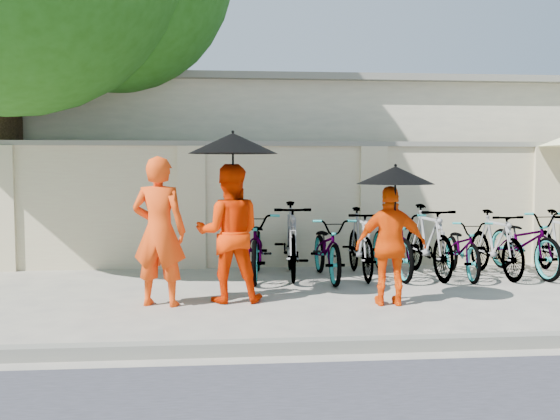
{
  "coord_description": "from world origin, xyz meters",
  "views": [
    {
      "loc": [
        -0.47,
        -7.13,
        1.67
      ],
      "look_at": [
        0.25,
        0.93,
        1.1
      ],
      "focal_mm": 40.0,
      "sensor_mm": 36.0,
      "label": 1
    }
  ],
  "objects": [
    {
      "name": "ground",
      "position": [
        0.0,
        0.0,
        0.0
      ],
      "size": [
        80.0,
        80.0,
        0.0
      ],
      "primitive_type": "plane",
      "color": "#ADA58E"
    },
    {
      "name": "kerb",
      "position": [
        0.0,
        -1.7,
        0.06
      ],
      "size": [
        40.0,
        0.16,
        0.12
      ],
      "primitive_type": "cube",
      "color": "slate",
      "rests_on": "ground"
    },
    {
      "name": "compound_wall",
      "position": [
        1.0,
        3.2,
        1.0
      ],
      "size": [
        20.0,
        0.3,
        2.0
      ],
      "primitive_type": "cube",
      "color": "beige",
      "rests_on": "ground"
    },
    {
      "name": "building_behind",
      "position": [
        2.0,
        7.0,
        1.6
      ],
      "size": [
        14.0,
        6.0,
        3.2
      ],
      "primitive_type": "cube",
      "color": "beige",
      "rests_on": "ground"
    },
    {
      "name": "monk_left",
      "position": [
        -1.25,
        0.35,
        0.89
      ],
      "size": [
        0.73,
        0.57,
        1.79
      ],
      "primitive_type": "imported",
      "rotation": [
        0.0,
        0.0,
        2.91
      ],
      "color": "#FF440C",
      "rests_on": "ground"
    },
    {
      "name": "monk_center",
      "position": [
        -0.41,
        0.51,
        0.85
      ],
      "size": [
        0.83,
        0.65,
        1.7
      ],
      "primitive_type": "imported",
      "rotation": [
        0.0,
        0.0,
        3.13
      ],
      "color": "#F12E00",
      "rests_on": "ground"
    },
    {
      "name": "parasol_center",
      "position": [
        -0.36,
        0.43,
        1.94
      ],
      "size": [
        1.09,
        1.09,
        1.11
      ],
      "color": "black",
      "rests_on": "ground"
    },
    {
      "name": "monk_right",
      "position": [
        1.52,
        0.13,
        0.72
      ],
      "size": [
        0.87,
        0.43,
        1.44
      ],
      "primitive_type": "imported",
      "rotation": [
        0.0,
        0.0,
        3.04
      ],
      "color": "#FF4904",
      "rests_on": "ground"
    },
    {
      "name": "parasol_right",
      "position": [
        1.54,
        0.05,
        1.56
      ],
      "size": [
        0.92,
        0.92,
        0.86
      ],
      "color": "black",
      "rests_on": "ground"
    },
    {
      "name": "bike_0",
      "position": [
        0.01,
        2.08,
        0.5
      ],
      "size": [
        0.82,
        1.96,
        1.0
      ],
      "primitive_type": "imported",
      "rotation": [
        0.0,
        0.0,
        -0.08
      ],
      "color": "#9191A4",
      "rests_on": "ground"
    },
    {
      "name": "bike_1",
      "position": [
        0.53,
        2.11,
        0.57
      ],
      "size": [
        0.64,
        1.91,
        1.13
      ],
      "primitive_type": "imported",
      "rotation": [
        0.0,
        0.0,
        -0.06
      ],
      "color": "#9191A4",
      "rests_on": "ground"
    },
    {
      "name": "bike_2",
      "position": [
        1.04,
        1.89,
        0.46
      ],
      "size": [
        0.68,
        1.79,
        0.93
      ],
      "primitive_type": "imported",
      "rotation": [
        0.0,
        0.0,
        0.04
      ],
      "color": "#9191A4",
      "rests_on": "ground"
    },
    {
      "name": "bike_3",
      "position": [
        1.56,
        2.01,
        0.52
      ],
      "size": [
        0.52,
        1.75,
        1.04
      ],
      "primitive_type": "imported",
      "rotation": [
        0.0,
        0.0,
        -0.02
      ],
      "color": "#9191A4",
      "rests_on": "ground"
    },
    {
      "name": "bike_4",
      "position": [
        2.07,
        2.08,
        0.49
      ],
      "size": [
        0.74,
        1.91,
        0.99
      ],
      "primitive_type": "imported",
      "rotation": [
        0.0,
        0.0,
        0.05
      ],
      "color": "#9191A4",
      "rests_on": "ground"
    },
    {
      "name": "bike_5",
      "position": [
        2.59,
        1.97,
        0.54
      ],
      "size": [
        0.64,
        1.84,
        1.09
      ],
      "primitive_type": "imported",
      "rotation": [
        0.0,
        0.0,
        0.07
      ],
      "color": "#9191A4",
      "rests_on": "ground"
    },
    {
      "name": "bike_6",
      "position": [
        3.1,
        1.9,
        0.44
      ],
      "size": [
        0.71,
        1.71,
        0.87
      ],
      "primitive_type": "imported",
      "rotation": [
        0.0,
        0.0,
        -0.08
      ],
      "color": "#9191A4",
      "rests_on": "ground"
    },
    {
      "name": "bike_7",
      "position": [
        3.62,
        1.9,
        0.5
      ],
      "size": [
        0.57,
        1.69,
        1.0
      ],
      "primitive_type": "imported",
      "rotation": [
        0.0,
        0.0,
        0.06
      ],
      "color": "#9191A4",
      "rests_on": "ground"
    },
    {
      "name": "bike_8",
      "position": [
        4.13,
        2.03,
        0.5
      ],
      "size": [
        0.85,
        1.97,
        1.0
      ],
      "primitive_type": "imported",
      "rotation": [
        0.0,
        0.0,
        0.1
      ],
      "color": "#9191A4",
      "rests_on": "ground"
    },
    {
      "name": "bike_9",
      "position": [
        4.65,
        1.95,
        0.5
      ],
      "size": [
        0.62,
        1.69,
        1.0
      ],
      "primitive_type": "imported",
      "rotation": [
        0.0,
        0.0,
        -0.09
      ],
      "color": "#9191A4",
      "rests_on": "ground"
    }
  ]
}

